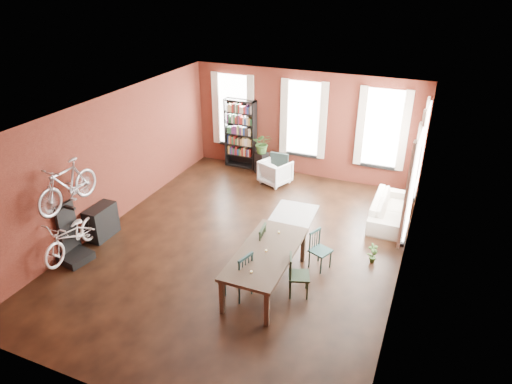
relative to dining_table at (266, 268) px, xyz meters
The scene contains 19 objects.
room 2.56m from the dining_table, 114.44° to the left, with size 9.00×9.04×3.22m.
dining_table is the anchor object (origin of this frame).
dining_chair_a 0.65m from the dining_table, 125.90° to the right, with size 0.46×0.46×1.00m, color #183435.
dining_chair_b 0.70m from the dining_table, 134.50° to the left, with size 0.47×0.47×1.01m, color black.
dining_chair_c 0.71m from the dining_table, ahead, with size 0.41×0.41×0.88m, color black.
dining_chair_d 1.32m from the dining_table, 49.39° to the left, with size 0.40×0.40×0.86m, color #1A3936.
bookshelf 6.22m from the dining_table, 119.30° to the left, with size 1.00×0.32×2.20m, color black.
white_armchair 4.86m from the dining_table, 108.47° to the left, with size 0.78×0.73×0.80m, color silver.
cream_sofa 4.16m from the dining_table, 62.47° to the left, with size 2.08×0.61×0.81m, color beige.
striped_rug 2.88m from the dining_table, 98.05° to the left, with size 1.09×1.74×0.01m, color black.
bike_trainer 4.30m from the dining_table, 168.38° to the right, with size 0.61×0.61×0.18m, color black.
bike_wall_rack 4.49m from the dining_table, behind, with size 0.16×0.60×1.30m, color black.
console_table 4.31m from the dining_table, behind, with size 0.40×0.80×0.80m, color black.
plant_stand 5.63m from the dining_table, 113.13° to the left, with size 0.33×0.33×0.67m, color black.
plant_by_sofa 5.21m from the dining_table, 63.78° to the left, with size 0.33×0.60×0.27m, color #2C6327.
plant_small 2.50m from the dining_table, 40.86° to the left, with size 0.25×0.47×0.17m, color #345B24.
bicycle_floor 4.34m from the dining_table, 168.94° to the right, with size 0.60×0.91×1.72m, color silver.
bicycle_hung 4.58m from the dining_table, behind, with size 0.47×1.00×1.66m, color #A5A8AD.
plant_on_stand 5.63m from the dining_table, 112.94° to the left, with size 0.58×0.64×0.50m, color #2E5421.
Camera 1 is at (3.78, -8.12, 5.91)m, focal length 32.00 mm.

